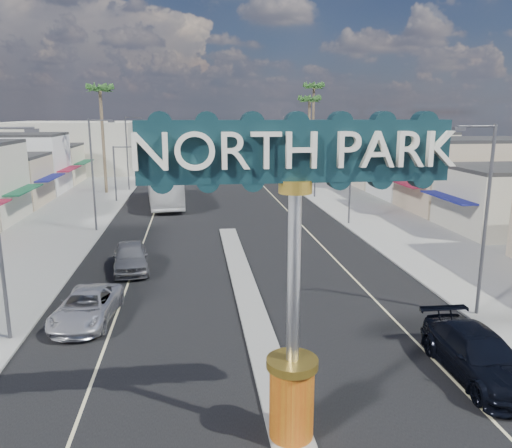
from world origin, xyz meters
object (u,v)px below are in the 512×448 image
object	(u,v)px
streetlight_l_far	(128,149)
city_bus	(164,186)
suv_left	(87,307)
gateway_sign	(294,247)
palm_right_far	(314,92)
suv_right	(478,355)
streetlight_l_near	(1,224)
streetlight_l_mid	(94,170)
car_parked_left	(131,257)
palm_right_mid	(310,104)
streetlight_r_near	(483,212)
streetlight_r_mid	(349,166)
traffic_signal_right	(300,160)
traffic_signal_left	(131,162)
palm_left_far	(100,94)
streetlight_r_far	(296,148)

from	to	relation	value
streetlight_l_far	city_bus	distance (m)	11.44
suv_left	gateway_sign	bearing A→B (deg)	-45.99
palm_right_far	suv_right	size ratio (longest dim) A/B	2.43
gateway_sign	streetlight_l_near	xyz separation A→B (m)	(-10.43, 8.02, -0.86)
gateway_sign	streetlight_l_mid	distance (m)	29.91
streetlight_l_far	car_parked_left	bearing A→B (deg)	-83.34
palm_right_mid	palm_right_far	world-z (taller)	palm_right_far
streetlight_r_near	streetlight_r_mid	xyz separation A→B (m)	(0.00, 20.00, 0.00)
streetlight_r_near	streetlight_r_mid	bearing A→B (deg)	90.00
palm_right_mid	streetlight_r_near	bearing A→B (deg)	-93.19
traffic_signal_right	city_bus	bearing A→B (deg)	-172.66
traffic_signal_left	palm_left_far	distance (m)	10.14
streetlight_l_mid	city_bus	xyz separation A→B (m)	(4.71, 12.07, -3.20)
streetlight_l_near	palm_right_mid	bearing A→B (deg)	63.01
traffic_signal_left	palm_left_far	xyz separation A→B (m)	(-3.82, 6.01, 7.22)
gateway_sign	traffic_signal_left	distance (m)	43.04
streetlight_l_mid	streetlight_r_far	bearing A→B (deg)	46.52
streetlight_l_far	car_parked_left	size ratio (longest dim) A/B	1.76
streetlight_r_near	palm_left_far	bearing A→B (deg)	120.36
palm_right_far	suv_left	size ratio (longest dim) A/B	2.68
streetlight_r_near	traffic_signal_right	bearing A→B (deg)	92.10
traffic_signal_left	streetlight_l_far	world-z (taller)	streetlight_l_far
streetlight_r_near	palm_right_far	xyz separation A→B (m)	(4.57, 52.00, 7.32)
palm_left_far	palm_right_mid	world-z (taller)	palm_left_far
traffic_signal_right	streetlight_r_mid	size ratio (longest dim) A/B	0.67
suv_right	streetlight_r_far	bearing A→B (deg)	86.75
streetlight_r_mid	suv_left	world-z (taller)	streetlight_r_mid
suv_left	car_parked_left	distance (m)	7.70
streetlight_l_near	car_parked_left	world-z (taller)	streetlight_l_near
streetlight_l_far	suv_right	xyz separation A→B (m)	(17.93, -47.26, -4.22)
suv_right	palm_left_far	bearing A→B (deg)	114.67
streetlight_r_near	streetlight_r_mid	size ratio (longest dim) A/B	1.00
traffic_signal_right	streetlight_r_far	xyz separation A→B (m)	(1.25, 8.01, 0.79)
streetlight_r_mid	streetlight_r_far	bearing A→B (deg)	90.00
gateway_sign	palm_left_far	world-z (taller)	palm_left_far
streetlight_r_far	car_parked_left	size ratio (longest dim) A/B	1.76
streetlight_r_far	suv_right	world-z (taller)	streetlight_r_far
palm_right_far	palm_right_mid	bearing A→B (deg)	-108.43
traffic_signal_right	suv_right	size ratio (longest dim) A/B	1.03
streetlight_r_far	city_bus	world-z (taller)	streetlight_r_far
traffic_signal_left	streetlight_l_far	xyz separation A→B (m)	(-1.25, 8.01, 0.79)
gateway_sign	palm_right_mid	xyz separation A→B (m)	(13.00, 54.02, 4.67)
suv_right	car_parked_left	size ratio (longest dim) A/B	1.13
streetlight_r_mid	suv_left	distance (m)	26.21
streetlight_l_far	streetlight_r_mid	bearing A→B (deg)	-46.52
palm_left_far	palm_right_far	size ratio (longest dim) A/B	0.93
car_parked_left	suv_right	bearing A→B (deg)	-52.77
traffic_signal_right	streetlight_r_far	bearing A→B (deg)	81.14
suv_right	car_parked_left	world-z (taller)	car_parked_left
traffic_signal_left	streetlight_l_far	size ratio (longest dim) A/B	0.67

